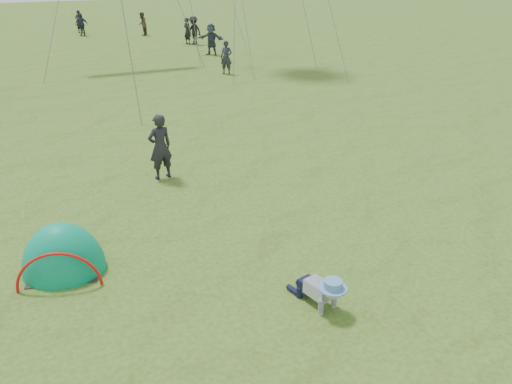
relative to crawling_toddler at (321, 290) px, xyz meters
name	(u,v)px	position (x,y,z in m)	size (l,w,h in m)	color
ground	(288,300)	(-0.41, 0.36, -0.32)	(140.00, 140.00, 0.00)	#275A1A
crawling_toddler	(321,290)	(0.00, 0.00, 0.00)	(0.58, 0.83, 0.64)	black
popup_tent	(66,271)	(-3.68, 2.83, -0.32)	(1.47, 1.21, 1.90)	#00767E
standing_adult	(160,147)	(-0.92, 6.25, 0.53)	(0.62, 0.41, 1.70)	black
crowd_person_0	(187,31)	(6.65, 27.44, 0.52)	(0.61, 0.40, 1.67)	black
crowd_person_1	(142,24)	(4.91, 32.77, 0.50)	(0.80, 0.62, 1.64)	#42362D
crowd_person_6	(79,21)	(0.92, 36.25, 0.51)	(0.60, 0.40, 1.66)	black
crowd_person_8	(81,25)	(0.83, 34.49, 0.47)	(0.93, 0.39, 1.58)	#293249
crowd_person_9	(194,30)	(6.99, 27.13, 0.57)	(1.15, 0.66, 1.78)	black
crowd_person_11	(211,39)	(6.64, 22.90, 0.57)	(1.64, 0.52, 1.77)	#313A4C
crowd_person_12	(226,58)	(5.40, 17.49, 0.48)	(0.58, 0.38, 1.59)	#252730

